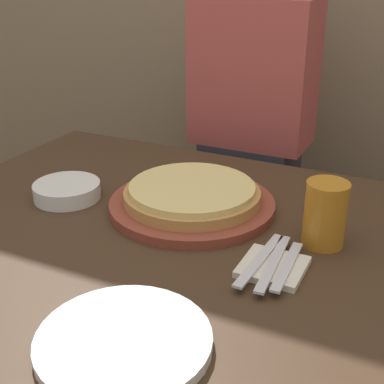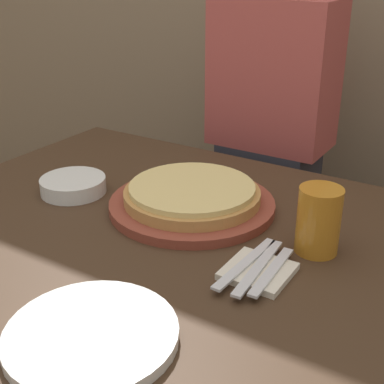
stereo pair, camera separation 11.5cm
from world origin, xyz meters
TOP-DOWN VIEW (x-y plane):
  - dining_table at (0.00, 0.00)m, footprint 1.22×0.94m
  - pizza_on_board at (-0.03, 0.13)m, footprint 0.36×0.36m
  - beer_glass at (0.26, 0.10)m, footprint 0.08×0.08m
  - dinner_plate at (0.07, -0.31)m, footprint 0.25×0.25m
  - side_bowl at (-0.31, 0.05)m, footprint 0.15×0.15m
  - napkin_stack at (0.20, -0.03)m, footprint 0.11×0.11m
  - fork at (0.18, -0.03)m, footprint 0.03×0.20m
  - dinner_knife at (0.20, -0.03)m, footprint 0.03×0.20m
  - spoon at (0.23, -0.03)m, footprint 0.03×0.17m
  - diner_person at (-0.10, 0.67)m, footprint 0.34×0.21m

SIDE VIEW (x-z plane):
  - dining_table at x=0.00m, z-range 0.00..0.73m
  - diner_person at x=-0.10m, z-range 0.00..1.34m
  - napkin_stack at x=0.20m, z-range 0.73..0.74m
  - dinner_plate at x=0.07m, z-range 0.73..0.75m
  - fork at x=0.18m, z-range 0.74..0.75m
  - dinner_knife at x=0.20m, z-range 0.74..0.75m
  - spoon at x=0.23m, z-range 0.74..0.75m
  - side_bowl at x=-0.31m, z-range 0.73..0.77m
  - pizza_on_board at x=-0.03m, z-range 0.73..0.78m
  - beer_glass at x=0.26m, z-range 0.74..0.86m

